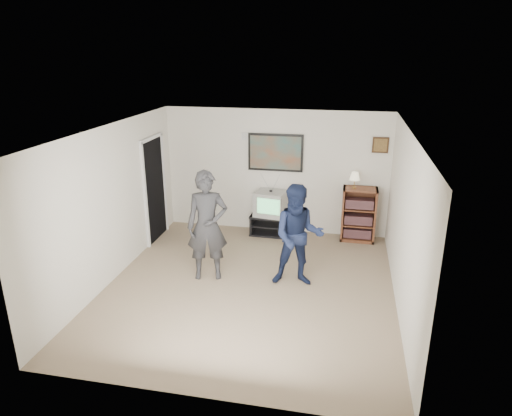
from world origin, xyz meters
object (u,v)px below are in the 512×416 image
(person_tall, at_px, (207,226))
(crt_television, at_px, (271,203))
(media_stand, at_px, (271,225))
(person_short, at_px, (298,236))
(bookshelf, at_px, (359,214))

(person_tall, bearing_deg, crt_television, 55.54)
(media_stand, distance_m, person_short, 2.20)
(crt_television, relative_size, person_short, 0.35)
(bookshelf, height_order, person_tall, person_tall)
(bookshelf, bearing_deg, media_stand, -178.33)
(crt_television, xyz_separation_m, person_tall, (-0.69, -2.02, 0.24))
(person_tall, bearing_deg, bookshelf, 24.80)
(media_stand, relative_size, crt_television, 1.43)
(crt_television, distance_m, person_short, 2.12)
(bookshelf, bearing_deg, crt_television, -178.35)
(person_tall, bearing_deg, person_short, -13.61)
(media_stand, xyz_separation_m, person_tall, (-0.71, -2.02, 0.70))
(crt_television, xyz_separation_m, bookshelf, (1.74, 0.05, -0.13))
(media_stand, distance_m, crt_television, 0.46)
(media_stand, height_order, person_tall, person_tall)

